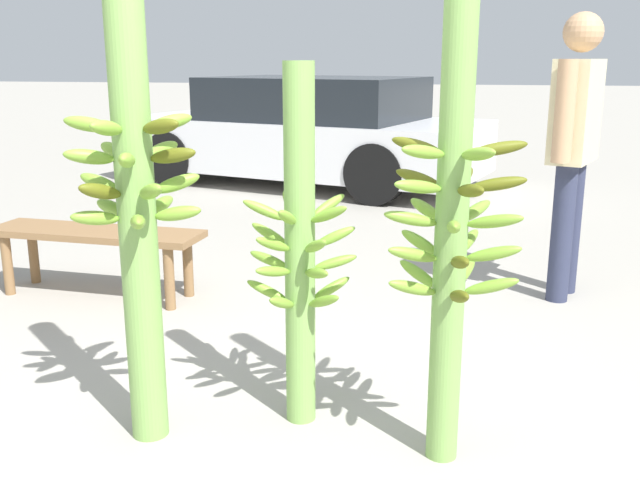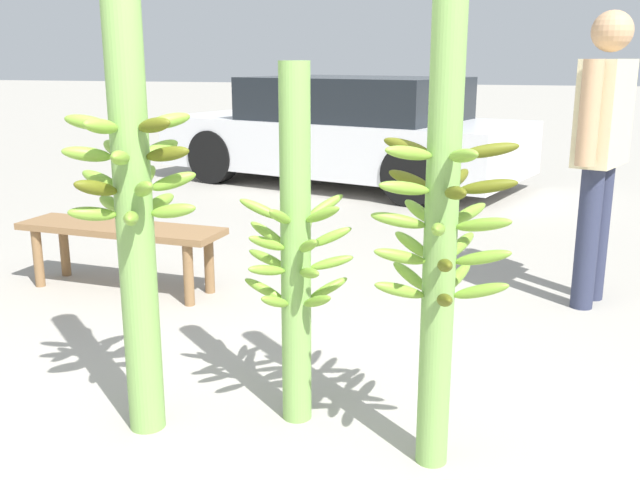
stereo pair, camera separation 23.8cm
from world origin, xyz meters
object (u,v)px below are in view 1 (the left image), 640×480
banana_stalk_center (300,251)px  banana_stalk_right (452,221)px  vendor_person (574,134)px  banana_stalk_left (136,204)px  parked_car (305,132)px  market_bench (95,240)px

banana_stalk_center → banana_stalk_right: bearing=-16.6°
banana_stalk_center → vendor_person: (1.19, 1.80, 0.28)m
banana_stalk_left → banana_stalk_center: banana_stalk_left is taller
banana_stalk_center → vendor_person: bearing=56.5°
banana_stalk_left → parked_car: bearing=96.9°
banana_stalk_center → banana_stalk_left: bearing=-156.1°
vendor_person → market_bench: 2.87m
banana_stalk_left → vendor_person: banana_stalk_left is taller
banana_stalk_center → parked_car: (-1.22, 5.44, -0.10)m
banana_stalk_left → vendor_person: 2.67m
banana_stalk_right → market_bench: 2.59m
vendor_person → market_bench: vendor_person is taller
banana_stalk_center → market_bench: size_ratio=1.05×
parked_car → vendor_person: bearing=-130.9°
banana_stalk_center → vendor_person: size_ratio=0.84×
banana_stalk_left → banana_stalk_right: bearing=3.7°
banana_stalk_center → market_bench: banana_stalk_center is taller
parked_car → market_bench: bearing=-168.9°
banana_stalk_right → vendor_person: size_ratio=1.05×
banana_stalk_left → parked_car: 5.73m
banana_stalk_left → banana_stalk_center: bearing=23.9°
banana_stalk_left → banana_stalk_center: size_ratio=1.24×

